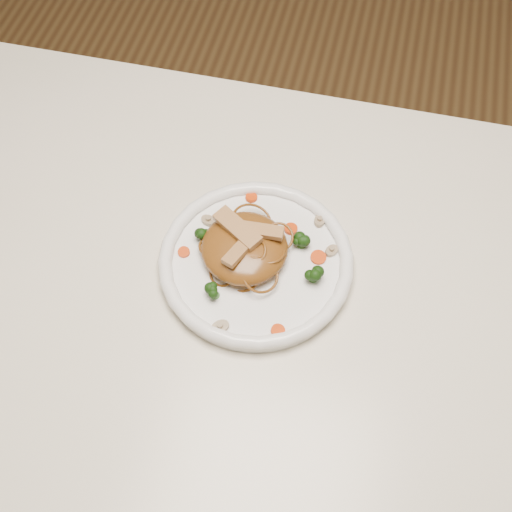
# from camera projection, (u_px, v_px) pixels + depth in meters

# --- Properties ---
(ground) EXTENTS (4.00, 4.00, 0.00)m
(ground) POSITION_uv_depth(u_px,v_px,m) (263.00, 448.00, 1.55)
(ground) COLOR #50341B
(ground) RESTS_ON ground
(table) EXTENTS (1.20, 0.80, 0.75)m
(table) POSITION_uv_depth(u_px,v_px,m) (267.00, 325.00, 1.00)
(table) COLOR silver
(table) RESTS_ON ground
(plate) EXTENTS (0.29, 0.29, 0.02)m
(plate) POSITION_uv_depth(u_px,v_px,m) (256.00, 264.00, 0.94)
(plate) COLOR white
(plate) RESTS_ON table
(noodle_mound) EXTENTS (0.16, 0.16, 0.04)m
(noodle_mound) POSITION_uv_depth(u_px,v_px,m) (245.00, 248.00, 0.92)
(noodle_mound) COLOR brown
(noodle_mound) RESTS_ON plate
(chicken_a) EXTENTS (0.06, 0.02, 0.01)m
(chicken_a) POSITION_uv_depth(u_px,v_px,m) (262.00, 231.00, 0.91)
(chicken_a) COLOR tan
(chicken_a) RESTS_ON noodle_mound
(chicken_b) EXTENTS (0.08, 0.06, 0.01)m
(chicken_b) POSITION_uv_depth(u_px,v_px,m) (238.00, 228.00, 0.91)
(chicken_b) COLOR tan
(chicken_b) RESTS_ON noodle_mound
(chicken_c) EXTENTS (0.04, 0.06, 0.01)m
(chicken_c) POSITION_uv_depth(u_px,v_px,m) (240.00, 250.00, 0.89)
(chicken_c) COLOR tan
(chicken_c) RESTS_ON noodle_mound
(broccoli_0) EXTENTS (0.03, 0.03, 0.03)m
(broccoli_0) POSITION_uv_depth(u_px,v_px,m) (302.00, 239.00, 0.93)
(broccoli_0) COLOR #14350B
(broccoli_0) RESTS_ON plate
(broccoli_1) EXTENTS (0.03, 0.03, 0.03)m
(broccoli_1) POSITION_uv_depth(u_px,v_px,m) (205.00, 231.00, 0.94)
(broccoli_1) COLOR #14350B
(broccoli_1) RESTS_ON plate
(broccoli_2) EXTENTS (0.04, 0.04, 0.03)m
(broccoli_2) POSITION_uv_depth(u_px,v_px,m) (214.00, 289.00, 0.89)
(broccoli_2) COLOR #14350B
(broccoli_2) RESTS_ON plate
(broccoli_3) EXTENTS (0.04, 0.04, 0.03)m
(broccoli_3) POSITION_uv_depth(u_px,v_px,m) (314.00, 272.00, 0.90)
(broccoli_3) COLOR #14350B
(broccoli_3) RESTS_ON plate
(carrot_0) EXTENTS (0.02, 0.02, 0.00)m
(carrot_0) POSITION_uv_depth(u_px,v_px,m) (291.00, 229.00, 0.96)
(carrot_0) COLOR #DE3D08
(carrot_0) RESTS_ON plate
(carrot_1) EXTENTS (0.02, 0.02, 0.00)m
(carrot_1) POSITION_uv_depth(u_px,v_px,m) (184.00, 252.00, 0.94)
(carrot_1) COLOR #DE3D08
(carrot_1) RESTS_ON plate
(carrot_2) EXTENTS (0.03, 0.03, 0.00)m
(carrot_2) POSITION_uv_depth(u_px,v_px,m) (318.00, 257.00, 0.93)
(carrot_2) COLOR #DE3D08
(carrot_2) RESTS_ON plate
(carrot_3) EXTENTS (0.02, 0.02, 0.00)m
(carrot_3) POSITION_uv_depth(u_px,v_px,m) (251.00, 197.00, 0.99)
(carrot_3) COLOR #DE3D08
(carrot_3) RESTS_ON plate
(carrot_4) EXTENTS (0.02, 0.02, 0.00)m
(carrot_4) POSITION_uv_depth(u_px,v_px,m) (278.00, 331.00, 0.87)
(carrot_4) COLOR #DE3D08
(carrot_4) RESTS_ON plate
(mushroom_0) EXTENTS (0.03, 0.03, 0.01)m
(mushroom_0) POSITION_uv_depth(u_px,v_px,m) (220.00, 327.00, 0.87)
(mushroom_0) COLOR tan
(mushroom_0) RESTS_ON plate
(mushroom_1) EXTENTS (0.03, 0.03, 0.01)m
(mushroom_1) POSITION_uv_depth(u_px,v_px,m) (331.00, 251.00, 0.94)
(mushroom_1) COLOR tan
(mushroom_1) RESTS_ON plate
(mushroom_2) EXTENTS (0.03, 0.03, 0.01)m
(mushroom_2) POSITION_uv_depth(u_px,v_px,m) (209.00, 221.00, 0.96)
(mushroom_2) COLOR tan
(mushroom_2) RESTS_ON plate
(mushroom_3) EXTENTS (0.02, 0.02, 0.01)m
(mushroom_3) POSITION_uv_depth(u_px,v_px,m) (320.00, 221.00, 0.96)
(mushroom_3) COLOR tan
(mushroom_3) RESTS_ON plate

